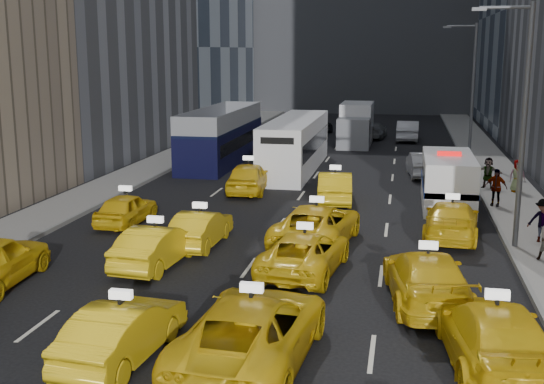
{
  "coord_description": "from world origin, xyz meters",
  "views": [
    {
      "loc": [
        5.07,
        -13.82,
        7.35
      ],
      "look_at": [
        0.18,
        11.24,
        2.0
      ],
      "focal_mm": 45.0,
      "sensor_mm": 36.0,
      "label": 1
    }
  ],
  "objects_px": {
    "double_decker": "(222,136)",
    "box_truck": "(356,125)",
    "city_bus": "(295,145)",
    "nypd_van": "(448,181)"
  },
  "relations": [
    {
      "from": "box_truck",
      "to": "nypd_van",
      "type": "bearing_deg",
      "value": -71.27
    },
    {
      "from": "nypd_van",
      "to": "double_decker",
      "type": "bearing_deg",
      "value": 143.01
    },
    {
      "from": "nypd_van",
      "to": "double_decker",
      "type": "distance_m",
      "value": 17.3
    },
    {
      "from": "nypd_van",
      "to": "city_bus",
      "type": "distance_m",
      "value": 12.06
    },
    {
      "from": "double_decker",
      "to": "city_bus",
      "type": "distance_m",
      "value": 5.56
    },
    {
      "from": "nypd_van",
      "to": "box_truck",
      "type": "bearing_deg",
      "value": 105.18
    },
    {
      "from": "double_decker",
      "to": "nypd_van",
      "type": "bearing_deg",
      "value": -42.05
    },
    {
      "from": "double_decker",
      "to": "box_truck",
      "type": "bearing_deg",
      "value": 46.44
    },
    {
      "from": "city_bus",
      "to": "box_truck",
      "type": "xyz_separation_m",
      "value": [
        2.84,
        12.31,
        -0.0
      ]
    },
    {
      "from": "double_decker",
      "to": "box_truck",
      "type": "distance_m",
      "value": 13.17
    }
  ]
}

